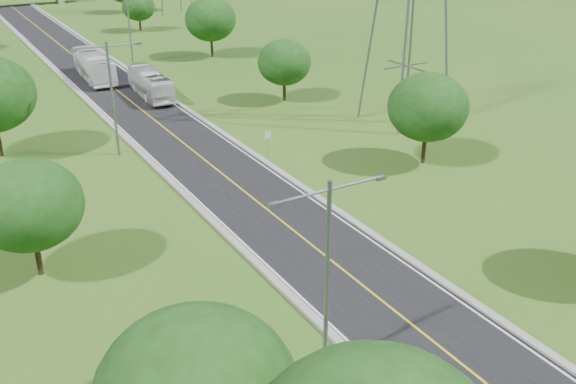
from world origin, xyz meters
The scene contains 15 objects.
ground centered at (0.00, 60.00, 0.00)m, with size 260.00×260.00×0.00m, color #295818.
road centered at (0.00, 66.00, 0.03)m, with size 8.00×150.00×0.06m, color black.
curb_left centered at (-4.25, 66.00, 0.11)m, with size 0.50×150.00×0.22m, color gray.
curb_right centered at (4.25, 66.00, 0.11)m, with size 0.50×150.00×0.22m, color gray.
speed_limit_sign centered at (5.20, 37.98, 1.60)m, with size 0.55×0.09×2.40m.
streetlight_near_left centered at (-6.00, 12.00, 5.94)m, with size 5.90×0.25×10.00m.
streetlight_mid_left centered at (-6.00, 45.00, 5.94)m, with size 5.90×0.25×10.00m.
streetlight_far_right centered at (6.00, 78.00, 5.94)m, with size 5.90×0.25×10.00m.
tree_lb centered at (-16.00, 28.00, 4.64)m, with size 6.30×6.30×7.33m.
tree_rb centered at (16.00, 30.00, 4.95)m, with size 6.72×6.72×7.82m.
tree_rc centered at (15.00, 52.00, 4.33)m, with size 5.88×5.88×6.84m.
tree_rd centered at (17.00, 76.00, 5.27)m, with size 7.14×7.14×8.30m.
tree_re centered at (14.50, 100.00, 4.02)m, with size 5.46×5.46×6.35m.
bus_outbound centered at (2.61, 60.93, 1.55)m, with size 2.51×10.72×2.99m, color silver.
bus_inbound centered at (-0.80, 71.87, 1.74)m, with size 2.83×12.09×3.37m, color white.
Camera 1 is at (-19.92, -8.23, 20.78)m, focal length 40.00 mm.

